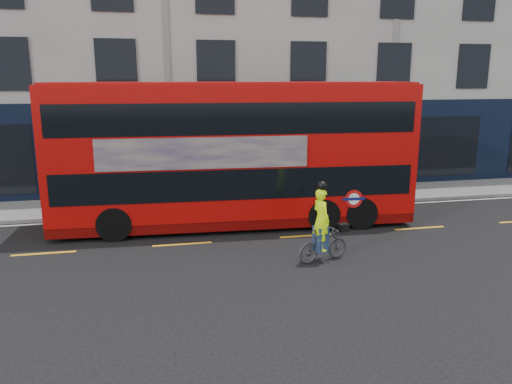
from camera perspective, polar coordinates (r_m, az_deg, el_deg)
name	(u,v)px	position (r m, az deg, el deg)	size (l,w,h in m)	color
ground	(186,261)	(14.14, -8.01, -7.86)	(120.00, 120.00, 0.00)	black
pavement	(174,203)	(20.33, -9.37, -1.27)	(60.00, 3.00, 0.12)	gray
kerb	(176,213)	(18.88, -9.13, -2.35)	(60.00, 0.12, 0.13)	gray
building_terrace	(162,26)	(26.28, -10.74, 18.19)	(50.00, 10.07, 15.00)	#B5B3AB
road_edge_line	(176,216)	(18.60, -9.08, -2.77)	(58.00, 0.10, 0.01)	silver
lane_dashes	(182,244)	(15.55, -8.42, -5.91)	(58.00, 0.12, 0.01)	yellow
bus	(235,153)	(16.95, -2.39, 4.44)	(12.16, 3.35, 4.86)	#B50907
cyclist	(322,234)	(13.90, 7.61, -4.81)	(1.64, 0.85, 2.28)	#434548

